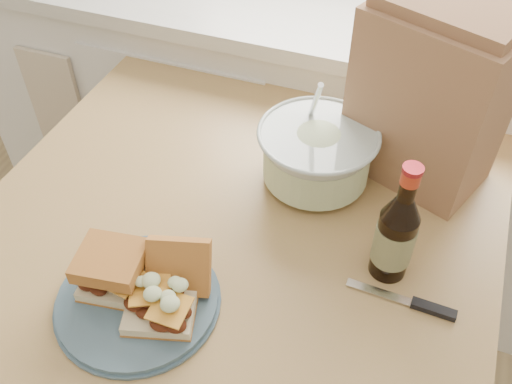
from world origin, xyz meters
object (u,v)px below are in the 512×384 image
(plate, at_px, (138,300))
(coleslaw_bowl, at_px, (317,157))
(beer_bottle, at_px, (396,235))
(paper_bag, at_px, (429,99))
(dining_table, at_px, (236,260))

(plate, distance_m, coleslaw_bowl, 0.44)
(plate, relative_size, beer_bottle, 1.10)
(coleslaw_bowl, relative_size, paper_bag, 0.69)
(coleslaw_bowl, xyz_separation_m, paper_bag, (0.18, 0.11, 0.11))
(plate, xyz_separation_m, coleslaw_bowl, (0.19, 0.40, 0.05))
(beer_bottle, bearing_deg, dining_table, 162.25)
(beer_bottle, height_order, paper_bag, paper_bag)
(beer_bottle, bearing_deg, coleslaw_bowl, 121.02)
(paper_bag, bearing_deg, plate, -105.04)
(coleslaw_bowl, height_order, beer_bottle, beer_bottle)
(dining_table, height_order, coleslaw_bowl, coleslaw_bowl)
(paper_bag, bearing_deg, beer_bottle, -67.42)
(dining_table, bearing_deg, plate, -109.05)
(dining_table, xyz_separation_m, beer_bottle, (0.30, -0.01, 0.21))
(plate, bearing_deg, paper_bag, 53.18)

